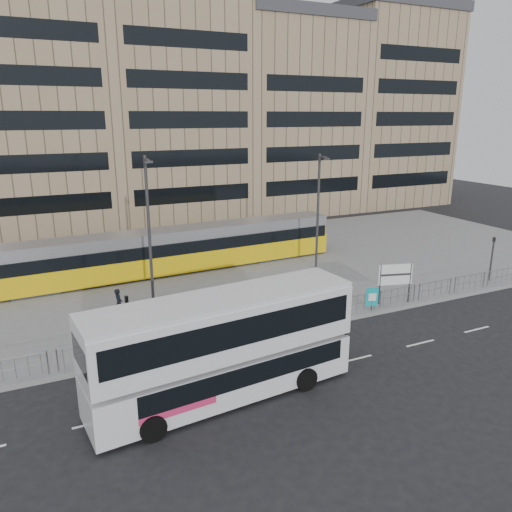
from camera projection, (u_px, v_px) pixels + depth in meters
name	position (u px, v px, depth m)	size (l,w,h in m)	color
ground	(280.00, 335.00, 26.51)	(120.00, 120.00, 0.00)	black
plaza	(204.00, 271.00, 36.93)	(64.00, 24.00, 0.15)	slate
kerb	(280.00, 333.00, 26.53)	(64.00, 0.25, 0.17)	gray
building_row	(145.00, 99.00, 53.44)	(70.40, 18.40, 31.20)	maroon
pedestrian_barrier	(308.00, 308.00, 27.50)	(32.07, 0.07, 1.10)	gray
road_markings	(339.00, 363.00, 23.44)	(62.00, 0.12, 0.01)	white
double_decker_bus	(224.00, 344.00, 20.02)	(11.25, 3.61, 4.42)	silver
tram	(163.00, 252.00, 35.97)	(27.19, 3.90, 3.19)	gold
station_sign	(395.00, 276.00, 30.10)	(2.10, 0.65, 2.47)	#2D2D30
ad_panel	(372.00, 297.00, 29.18)	(0.72, 0.30, 1.40)	#2D2D30
pedestrian	(119.00, 303.00, 28.05)	(0.64, 0.42, 1.75)	black
traffic_light_west	(128.00, 319.00, 23.18)	(0.19, 0.22, 3.10)	#2D2D30
traffic_light_east	(492.00, 253.00, 34.18)	(0.22, 0.24, 3.10)	#2D2D30
lamp_post_west	(149.00, 226.00, 29.11)	(0.45, 1.04, 8.91)	#2D2D30
lamp_post_east	(318.00, 208.00, 35.98)	(0.45, 1.04, 8.48)	#2D2D30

